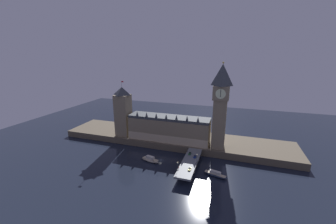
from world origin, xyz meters
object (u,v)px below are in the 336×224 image
(pedestrian_mid_walk, at_px, (195,163))
(street_lamp_mid, at_px, (197,157))
(victoria_tower, at_px, (123,111))
(pedestrian_near_rail, at_px, (179,168))
(street_lamp_far, at_px, (187,148))
(car_northbound_lead, at_px, (190,153))
(boat_upstream, at_px, (150,160))
(car_southbound_lead, at_px, (190,169))
(car_southbound_trail, at_px, (195,157))
(boat_downstream, at_px, (215,174))
(clock_tower, at_px, (220,104))
(street_lamp_near, at_px, (178,165))

(pedestrian_mid_walk, distance_m, street_lamp_mid, 4.63)
(victoria_tower, xyz_separation_m, street_lamp_mid, (79.01, -33.04, -19.61))
(pedestrian_near_rail, height_order, street_lamp_far, street_lamp_far)
(car_northbound_lead, relative_size, boat_upstream, 0.26)
(car_southbound_lead, height_order, street_lamp_far, street_lamp_far)
(victoria_tower, relative_size, pedestrian_near_rail, 29.60)
(car_southbound_trail, relative_size, boat_upstream, 0.25)
(car_northbound_lead, distance_m, street_lamp_mid, 14.42)
(pedestrian_mid_walk, bearing_deg, pedestrian_near_rail, -135.19)
(street_lamp_mid, bearing_deg, pedestrian_mid_walk, -97.47)
(car_southbound_trail, height_order, boat_downstream, car_southbound_trail)
(clock_tower, xyz_separation_m, car_southbound_trail, (-14.94, -24.31, -37.30))
(victoria_tower, relative_size, street_lamp_mid, 7.72)
(victoria_tower, distance_m, car_northbound_lead, 77.94)
(clock_tower, xyz_separation_m, boat_upstream, (-49.63, -30.98, -42.31))
(pedestrian_near_rail, bearing_deg, street_lamp_near, -102.06)
(pedestrian_near_rail, distance_m, boat_upstream, 30.96)
(pedestrian_mid_walk, relative_size, boat_downstream, 0.09)
(pedestrian_near_rail, height_order, boat_downstream, pedestrian_near_rail)
(street_lamp_near, xyz_separation_m, boat_downstream, (24.71, 10.30, -8.51))
(clock_tower, bearing_deg, pedestrian_near_rail, -116.59)
(street_lamp_far, bearing_deg, car_southbound_lead, -73.29)
(pedestrian_mid_walk, xyz_separation_m, boat_upstream, (-37.15, 3.85, -5.18))
(car_northbound_lead, distance_m, car_southbound_trail, 6.41)
(pedestrian_near_rail, height_order, street_lamp_mid, street_lamp_mid)
(car_northbound_lead, relative_size, car_southbound_trail, 1.04)
(car_southbound_trail, distance_m, pedestrian_near_rail, 21.62)
(car_northbound_lead, bearing_deg, pedestrian_near_rail, -95.77)
(street_lamp_near, bearing_deg, car_southbound_lead, 23.95)
(victoria_tower, relative_size, boat_downstream, 3.07)
(car_southbound_lead, xyz_separation_m, street_lamp_near, (-7.80, -3.46, 3.43))
(boat_downstream, bearing_deg, boat_upstream, 174.23)
(street_lamp_near, distance_m, street_lamp_far, 29.44)
(street_lamp_mid, xyz_separation_m, street_lamp_far, (-10.66, 14.72, -0.51))
(victoria_tower, xyz_separation_m, street_lamp_near, (68.35, -47.76, -19.89))
(victoria_tower, bearing_deg, street_lamp_far, -15.01)
(clock_tower, xyz_separation_m, boat_downstream, (1.97, -36.19, -42.46))
(victoria_tower, xyz_separation_m, pedestrian_near_rail, (68.75, -45.89, -22.98))
(car_southbound_trail, distance_m, street_lamp_mid, 8.78)
(victoria_tower, distance_m, boat_downstream, 104.26)
(victoria_tower, bearing_deg, boat_downstream, -21.93)
(street_lamp_near, bearing_deg, street_lamp_mid, 54.08)
(car_northbound_lead, xyz_separation_m, pedestrian_mid_walk, (7.40, -14.61, 0.22))
(street_lamp_mid, bearing_deg, car_northbound_lead, 124.00)
(car_southbound_trail, bearing_deg, victoria_tower, 161.43)
(pedestrian_near_rail, bearing_deg, street_lamp_mid, 51.38)
(clock_tower, relative_size, victoria_tower, 1.34)
(car_northbound_lead, distance_m, boat_downstream, 27.54)
(car_southbound_lead, relative_size, pedestrian_mid_walk, 2.42)
(pedestrian_near_rail, xyz_separation_m, street_lamp_mid, (10.26, 12.85, 3.37))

